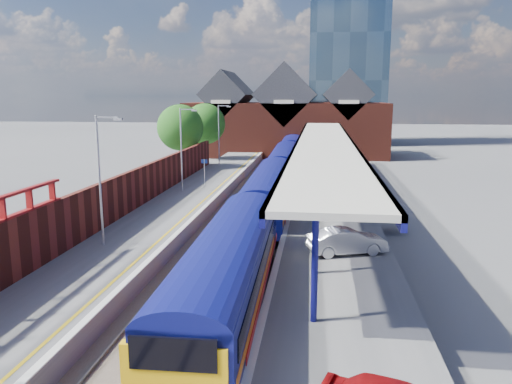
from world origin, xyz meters
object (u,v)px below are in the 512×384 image
parked_car_silver (347,241)px  parked_car_blue (351,195)px  relay_cabinet (232,345)px  lamp_post_c (183,144)px  platform_sign (204,168)px  lamp_post_b (102,173)px  parked_car_dark (370,208)px  lamp_post_d (220,131)px  train (278,174)px

parked_car_silver → parked_car_blue: size_ratio=0.99×
parked_car_blue → relay_cabinet: bearing=177.6°
lamp_post_c → parked_car_blue: (13.92, -3.08, -3.42)m
lamp_post_c → platform_sign: size_ratio=2.80×
lamp_post_b → parked_car_blue: 19.30m
lamp_post_c → parked_car_dark: lamp_post_c is taller
lamp_post_c → relay_cabinet: size_ratio=7.00×
platform_sign → lamp_post_d: bearing=95.6°
lamp_post_b → platform_sign: (1.36, 18.00, -2.30)m
parked_car_silver → relay_cabinet: 10.35m
train → lamp_post_b: 20.91m
train → lamp_post_b: bearing=-112.3°
train → parked_car_blue: (6.07, -6.24, -0.55)m
lamp_post_d → train: bearing=-58.5°
platform_sign → parked_car_blue: size_ratio=0.61×
relay_cabinet → parked_car_blue: bearing=77.5°
train → platform_sign: 6.62m
parked_car_blue → lamp_post_b: bearing=144.0°
train → parked_car_silver: 19.75m
train → parked_car_blue: 8.72m
parked_car_dark → parked_car_blue: size_ratio=1.08×
platform_sign → parked_car_dark: bearing=-36.0°
parked_car_blue → relay_cabinet: parked_car_blue is taller
parked_car_blue → train: bearing=55.4°
lamp_post_c → lamp_post_d: same height
lamp_post_c → parked_car_blue: lamp_post_c is taller
relay_cabinet → platform_sign: bearing=105.9°
lamp_post_b → parked_car_dark: (14.86, 8.17, -3.35)m
parked_car_dark → parked_car_blue: bearing=12.7°
parked_car_silver → platform_sign: bearing=14.5°
lamp_post_d → parked_car_silver: size_ratio=1.73×
train → parked_car_dark: 13.04m
train → parked_car_blue: train is taller
lamp_post_b → parked_car_silver: bearing=0.4°
lamp_post_d → relay_cabinet: (8.58, -41.22, -4.49)m
lamp_post_d → relay_cabinet: lamp_post_d is taller
train → lamp_post_c: size_ratio=9.42×
platform_sign → parked_car_dark: size_ratio=0.56×
lamp_post_b → parked_car_silver: size_ratio=1.73×
lamp_post_d → parked_car_silver: (12.96, -31.91, -3.32)m
lamp_post_c → relay_cabinet: bearing=-71.2°
parked_car_silver → train: bearing=-3.5°
train → lamp_post_c: 8.94m
lamp_post_b → lamp_post_c: 16.00m
lamp_post_c → platform_sign: bearing=55.7°
lamp_post_d → parked_car_blue: lamp_post_d is taller
lamp_post_b → lamp_post_c: bearing=90.0°
platform_sign → parked_car_blue: 13.59m
parked_car_silver → relay_cabinet: size_ratio=4.06×
lamp_post_d → parked_car_dark: (14.86, -23.83, -3.35)m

